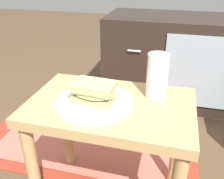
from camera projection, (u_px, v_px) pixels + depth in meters
The scene contains 6 objects.
side_table at pixel (111, 125), 0.88m from camera, with size 0.56×0.36×0.46m.
tv_cabinet at pixel (178, 60), 1.68m from camera, with size 0.96×0.46×0.58m.
area_rug at pixel (90, 139), 1.38m from camera, with size 1.15×0.65×0.01m.
plate at pixel (95, 102), 0.83m from camera, with size 0.26×0.26×0.01m, color silver.
sandwich_front at pixel (94, 92), 0.81m from camera, with size 0.16×0.11×0.07m.
beer_glass at pixel (157, 77), 0.84m from camera, with size 0.07×0.07×0.16m.
Camera 1 is at (0.19, -0.70, 0.88)m, focal length 39.81 mm.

